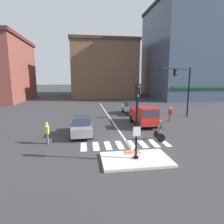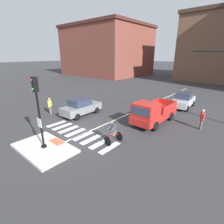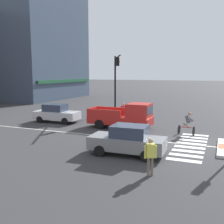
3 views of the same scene
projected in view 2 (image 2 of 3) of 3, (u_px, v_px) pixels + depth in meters
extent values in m
plane|color=#333335|center=(79.00, 134.00, 12.73)|extent=(300.00, 300.00, 0.00)
cube|color=beige|center=(44.00, 148.00, 10.67)|extent=(4.08, 2.52, 0.15)
cube|color=#DB5B38|center=(57.00, 142.00, 11.30)|extent=(1.10, 0.60, 0.01)
cylinder|color=black|center=(44.00, 146.00, 10.63)|extent=(0.32, 0.32, 0.12)
cylinder|color=black|center=(40.00, 120.00, 10.06)|extent=(0.12, 0.12, 3.43)
cube|color=white|center=(39.00, 123.00, 10.06)|extent=(0.44, 0.03, 0.56)
cube|color=black|center=(35.00, 84.00, 9.37)|extent=(0.24, 0.28, 0.84)
sphere|color=red|center=(31.00, 80.00, 9.18)|extent=(0.12, 0.12, 0.12)
sphere|color=green|center=(33.00, 89.00, 9.34)|extent=(0.12, 0.12, 0.12)
cube|color=silver|center=(56.00, 124.00, 14.59)|extent=(0.44, 1.80, 0.01)
cube|color=silver|center=(62.00, 126.00, 14.05)|extent=(0.44, 1.80, 0.01)
cube|color=silver|center=(69.00, 129.00, 13.52)|extent=(0.44, 1.80, 0.01)
cube|color=silver|center=(76.00, 132.00, 12.98)|extent=(0.44, 1.80, 0.01)
cube|color=silver|center=(83.00, 136.00, 12.45)|extent=(0.44, 1.80, 0.01)
cube|color=silver|center=(91.00, 139.00, 11.91)|extent=(0.44, 1.80, 0.01)
cube|color=silver|center=(100.00, 143.00, 11.37)|extent=(0.44, 1.80, 0.01)
cube|color=silver|center=(110.00, 148.00, 10.84)|extent=(0.44, 1.80, 0.01)
cube|color=silver|center=(147.00, 106.00, 19.81)|extent=(0.14, 28.00, 0.01)
cube|color=brown|center=(107.00, 52.00, 50.17)|extent=(21.17, 18.72, 12.90)
cube|color=#49241E|center=(107.00, 27.00, 47.98)|extent=(21.81, 19.28, 0.70)
cube|color=silver|center=(183.00, 102.00, 19.09)|extent=(1.94, 4.19, 0.70)
cube|color=#2D384C|center=(184.00, 96.00, 18.99)|extent=(1.59, 1.98, 0.64)
cylinder|color=black|center=(187.00, 109.00, 17.77)|extent=(0.21, 0.61, 0.60)
cylinder|color=black|center=(172.00, 106.00, 18.72)|extent=(0.21, 0.61, 0.60)
cylinder|color=black|center=(193.00, 103.00, 19.69)|extent=(0.21, 0.61, 0.60)
cylinder|color=black|center=(179.00, 101.00, 20.64)|extent=(0.21, 0.61, 0.60)
cube|color=slate|center=(82.00, 108.00, 16.66)|extent=(1.84, 4.16, 0.70)
cube|color=#2D384C|center=(80.00, 102.00, 16.34)|extent=(1.54, 1.95, 0.64)
cylinder|color=black|center=(85.00, 107.00, 18.21)|extent=(0.20, 0.61, 0.60)
cylinder|color=black|center=(97.00, 110.00, 17.23)|extent=(0.20, 0.61, 0.60)
cylinder|color=black|center=(66.00, 113.00, 16.32)|extent=(0.20, 0.61, 0.60)
cylinder|color=black|center=(77.00, 117.00, 15.34)|extent=(0.20, 0.61, 0.60)
cube|color=red|center=(155.00, 115.00, 14.77)|extent=(1.97, 5.13, 0.60)
cube|color=red|center=(146.00, 110.00, 13.36)|extent=(1.82, 1.73, 1.10)
cube|color=#2D384C|center=(140.00, 111.00, 12.74)|extent=(1.62, 0.10, 0.60)
cube|color=red|center=(170.00, 108.00, 14.75)|extent=(0.16, 2.81, 0.60)
cube|color=red|center=(152.00, 104.00, 15.86)|extent=(0.16, 2.81, 0.60)
cube|color=red|center=(167.00, 103.00, 16.36)|extent=(1.80, 0.13, 0.60)
cylinder|color=black|center=(155.00, 126.00, 13.18)|extent=(0.25, 0.76, 0.76)
cylinder|color=black|center=(136.00, 121.00, 14.31)|extent=(0.25, 0.76, 0.76)
cylinder|color=black|center=(171.00, 116.00, 15.30)|extent=(0.25, 0.76, 0.76)
cylinder|color=black|center=(153.00, 112.00, 16.44)|extent=(0.25, 0.76, 0.76)
cylinder|color=black|center=(108.00, 141.00, 10.97)|extent=(0.66, 0.12, 0.66)
cylinder|color=black|center=(119.00, 136.00, 11.64)|extent=(0.66, 0.12, 0.66)
cylinder|color=#B21E1E|center=(114.00, 136.00, 11.24)|extent=(0.16, 0.89, 0.05)
cylinder|color=#B21E1E|center=(116.00, 133.00, 11.29)|extent=(0.04, 0.04, 0.30)
cylinder|color=#B21E1E|center=(108.00, 134.00, 10.84)|extent=(0.44, 0.09, 0.04)
cylinder|color=#6B6051|center=(115.00, 134.00, 11.13)|extent=(0.17, 0.41, 0.33)
cylinder|color=#6B6051|center=(113.00, 133.00, 11.25)|extent=(0.17, 0.41, 0.33)
cube|color=#3F3F47|center=(113.00, 128.00, 10.99)|extent=(0.39, 0.42, 0.60)
sphere|color=#936B4C|center=(111.00, 122.00, 10.78)|extent=(0.22, 0.22, 0.22)
cylinder|color=#3F3F47|center=(112.00, 129.00, 10.76)|extent=(0.14, 0.46, 0.31)
cylinder|color=#3F3F47|center=(109.00, 128.00, 10.99)|extent=(0.14, 0.46, 0.31)
cylinder|color=#6B6051|center=(50.00, 111.00, 16.79)|extent=(0.12, 0.12, 0.82)
cylinder|color=#6B6051|center=(51.00, 110.00, 16.94)|extent=(0.12, 0.12, 0.82)
cube|color=#DBD64C|center=(50.00, 103.00, 16.64)|extent=(0.37, 0.42, 0.60)
cylinder|color=#DBD64C|center=(48.00, 105.00, 16.44)|extent=(0.09, 0.09, 0.56)
cylinder|color=#DBD64C|center=(51.00, 103.00, 16.87)|extent=(0.09, 0.09, 0.56)
sphere|color=tan|center=(49.00, 99.00, 16.49)|extent=(0.22, 0.22, 0.22)
cylinder|color=#6B6051|center=(200.00, 124.00, 13.49)|extent=(0.12, 0.12, 0.82)
cylinder|color=#6B6051|center=(201.00, 125.00, 13.34)|extent=(0.12, 0.12, 0.82)
cube|color=#B73338|center=(202.00, 116.00, 13.19)|extent=(0.38, 0.42, 0.60)
cylinder|color=#B73338|center=(201.00, 116.00, 13.42)|extent=(0.09, 0.09, 0.56)
cylinder|color=#B73338|center=(203.00, 118.00, 12.99)|extent=(0.09, 0.09, 0.56)
sphere|color=tan|center=(203.00, 111.00, 13.05)|extent=(0.22, 0.22, 0.22)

